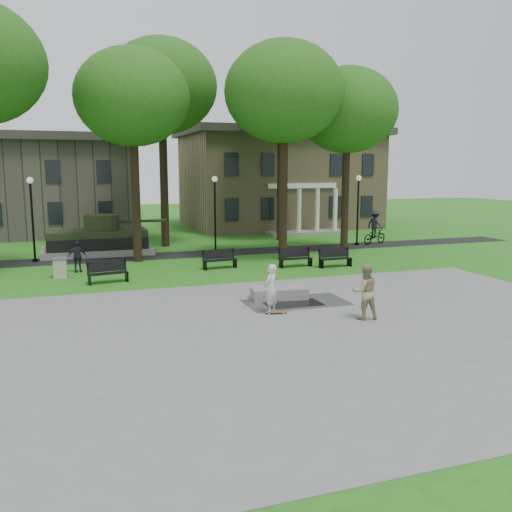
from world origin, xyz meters
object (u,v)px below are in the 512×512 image
at_px(skateboarder, 271,288).
at_px(park_bench_0, 108,271).
at_px(friend_watching, 365,292).
at_px(cyclist, 375,230).
at_px(concrete_block, 279,293).
at_px(trash_bin, 60,268).

distance_m(skateboarder, park_bench_0, 9.06).
height_order(friend_watching, park_bench_0, friend_watching).
bearing_deg(cyclist, concrete_block, 116.31).
height_order(park_bench_0, trash_bin, park_bench_0).
distance_m(skateboarder, trash_bin, 11.88).
relative_size(friend_watching, cyclist, 0.83).
height_order(skateboarder, cyclist, cyclist).
distance_m(cyclist, park_bench_0, 19.83).
bearing_deg(park_bench_0, friend_watching, -58.23).
height_order(skateboarder, park_bench_0, skateboarder).
relative_size(cyclist, park_bench_0, 1.27).
relative_size(concrete_block, park_bench_0, 1.19).
xyz_separation_m(concrete_block, skateboarder, (-1.06, -1.86, 0.67)).
bearing_deg(concrete_block, skateboarder, -119.60).
bearing_deg(trash_bin, skateboarder, -51.98).
bearing_deg(cyclist, trash_bin, 84.35).
height_order(skateboarder, friend_watching, friend_watching).
xyz_separation_m(cyclist, park_bench_0, (-18.43, -7.30, -0.44)).
bearing_deg(trash_bin, park_bench_0, -43.09).
height_order(friend_watching, cyclist, cyclist).
height_order(concrete_block, park_bench_0, park_bench_0).
distance_m(friend_watching, cyclist, 19.58).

